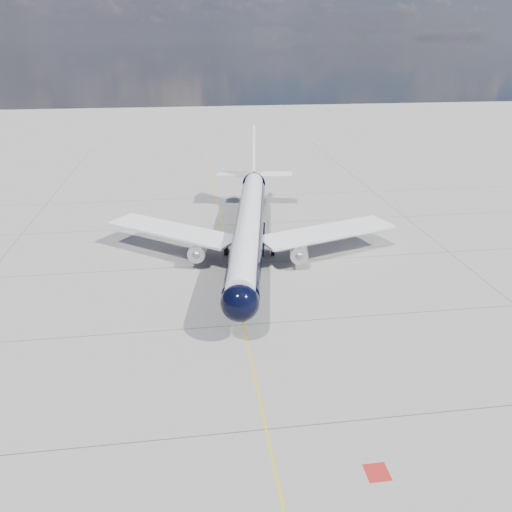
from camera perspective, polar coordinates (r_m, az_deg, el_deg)
The scene contains 4 objects.
ground at distance 69.19m, azimuth -3.30°, elevation 0.74°, with size 320.00×320.00×0.00m, color gray.
taxiway_centerline at distance 64.62m, azimuth -2.93°, elevation -0.96°, with size 0.16×160.00×0.01m, color #E0B20B.
red_marking at distance 37.53m, azimuth 13.68°, elevation -22.90°, with size 1.60×1.60×0.01m, color maroon.
main_airliner at distance 66.11m, azimuth -0.77°, elevation 3.70°, with size 39.20×48.18×13.97m.
Camera 1 is at (-4.67, -33.60, 26.83)m, focal length 35.00 mm.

